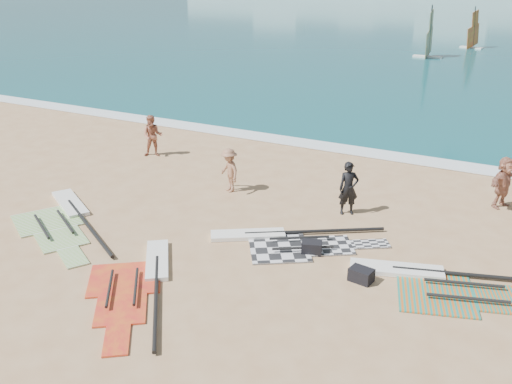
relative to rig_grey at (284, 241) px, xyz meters
The scene contains 14 objects.
ground 3.18m from the rig_grey, 97.53° to the right, with size 300.00×300.00×0.00m, color tan.
surf_line 9.16m from the rig_grey, 92.61° to the left, with size 300.00×1.20×0.04m, color white.
rig_grey is the anchor object (origin of this frame).
rig_green 6.96m from the rig_grey, 164.76° to the right, with size 5.01×4.13×0.20m.
rig_orange 4.53m from the rig_grey, ahead, with size 5.77×3.16×0.20m.
rig_red 4.35m from the rig_grey, 121.33° to the right, with size 3.76×4.82×0.20m.
gear_bag_near 1.00m from the rig_grey, 14.96° to the right, with size 0.55×0.40×0.35m, color black.
gear_bag_far 2.84m from the rig_grey, 21.80° to the right, with size 0.57×0.40×0.34m, color black.
person_wetsuit 3.04m from the rig_grey, 71.60° to the left, with size 0.63×0.41×1.73m, color black.
beachgoer_left 9.45m from the rig_grey, 150.33° to the left, with size 0.84×0.65×1.72m, color #AC684E.
beachgoer_mid 4.39m from the rig_grey, 141.45° to the left, with size 1.01×0.58×1.56m, color #9A6A4F.
beachgoer_right 7.74m from the rig_grey, 47.59° to the left, with size 1.58×0.50×1.71m, color #AB7059.
windsurfer_left 37.31m from the rig_grey, 96.05° to the left, with size 2.42×2.93×4.37m.
windsurfer_centre 44.93m from the rig_grey, 91.93° to the left, with size 2.21×2.51×3.87m.
Camera 1 is at (6.54, -10.20, 7.43)m, focal length 40.00 mm.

